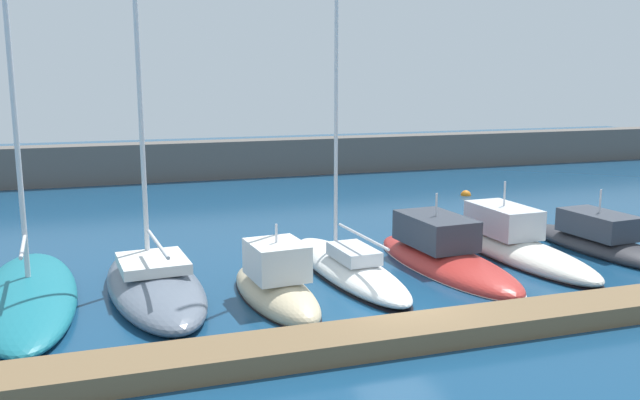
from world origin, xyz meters
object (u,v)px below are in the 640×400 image
object	(u,v)px
motorboat_sand_third	(276,287)
sailboat_white_fourth	(348,265)
sailboat_slate_second	(154,283)
sailboat_teal_nearest	(28,291)
motorboat_ivory_sixth	(514,244)
motorboat_red_fifth	(443,256)
mooring_buoy_orange	(466,195)
motorboat_charcoal_seventh	(601,240)

from	to	relation	value
motorboat_sand_third	sailboat_white_fourth	world-z (taller)	sailboat_white_fourth
sailboat_slate_second	motorboat_sand_third	bearing A→B (deg)	-120.72
sailboat_teal_nearest	motorboat_ivory_sixth	bearing A→B (deg)	-93.15
sailboat_teal_nearest	motorboat_red_fifth	xyz separation A→B (m)	(14.86, -0.41, -0.01)
mooring_buoy_orange	motorboat_red_fifth	bearing A→B (deg)	-123.51
motorboat_charcoal_seventh	mooring_buoy_orange	size ratio (longest dim) A/B	13.44
sailboat_teal_nearest	sailboat_white_fourth	xyz separation A→B (m)	(10.91, -0.42, -0.00)
motorboat_red_fifth	mooring_buoy_orange	world-z (taller)	motorboat_red_fifth
sailboat_teal_nearest	motorboat_sand_third	size ratio (longest dim) A/B	3.06
motorboat_red_fifth	motorboat_charcoal_seventh	xyz separation A→B (m)	(7.37, -0.07, 0.06)
sailboat_teal_nearest	motorboat_charcoal_seventh	bearing A→B (deg)	-94.36
motorboat_red_fifth	motorboat_ivory_sixth	distance (m)	3.47
motorboat_ivory_sixth	motorboat_charcoal_seventh	world-z (taller)	motorboat_ivory_sixth
sailboat_white_fourth	mooring_buoy_orange	world-z (taller)	sailboat_white_fourth
sailboat_slate_second	motorboat_charcoal_seventh	size ratio (longest dim) A/B	1.66
sailboat_white_fourth	motorboat_red_fifth	distance (m)	3.96
sailboat_slate_second	motorboat_red_fifth	xyz separation A→B (m)	(10.91, 0.03, -0.01)
motorboat_sand_third	motorboat_ivory_sixth	world-z (taller)	motorboat_ivory_sixth
mooring_buoy_orange	sailboat_white_fourth	bearing A→B (deg)	-133.90
sailboat_teal_nearest	sailboat_slate_second	bearing A→B (deg)	-99.49
motorboat_sand_third	motorboat_charcoal_seventh	world-z (taller)	motorboat_sand_third
motorboat_ivory_sixth	mooring_buoy_orange	bearing A→B (deg)	-24.32
motorboat_sand_third	sailboat_slate_second	bearing A→B (deg)	58.83
motorboat_charcoal_seventh	motorboat_red_fifth	bearing A→B (deg)	84.63
sailboat_teal_nearest	motorboat_red_fifth	distance (m)	14.87
motorboat_sand_third	mooring_buoy_orange	bearing A→B (deg)	-51.51
motorboat_sand_third	mooring_buoy_orange	world-z (taller)	motorboat_sand_third
sailboat_teal_nearest	sailboat_slate_second	xyz separation A→B (m)	(3.95, -0.44, 0.00)
motorboat_ivory_sixth	sailboat_slate_second	bearing A→B (deg)	89.82
motorboat_sand_third	motorboat_red_fifth	bearing A→B (deg)	-80.28
sailboat_slate_second	motorboat_charcoal_seventh	distance (m)	18.28
motorboat_charcoal_seventh	mooring_buoy_orange	bearing A→B (deg)	-10.60
sailboat_slate_second	motorboat_sand_third	size ratio (longest dim) A/B	2.25
sailboat_slate_second	sailboat_white_fourth	bearing A→B (deg)	-94.31
sailboat_teal_nearest	motorboat_charcoal_seventh	xyz separation A→B (m)	(22.23, -0.48, 0.05)
motorboat_sand_third	motorboat_charcoal_seventh	xyz separation A→B (m)	(14.55, 1.80, -0.02)
sailboat_slate_second	motorboat_ivory_sixth	bearing A→B (deg)	-92.74
motorboat_sand_third	mooring_buoy_orange	size ratio (longest dim) A/B	9.92
motorboat_ivory_sixth	mooring_buoy_orange	distance (m)	13.80
sailboat_teal_nearest	mooring_buoy_orange	bearing A→B (deg)	-64.73
sailboat_slate_second	motorboat_charcoal_seventh	bearing A→B (deg)	-94.59
sailboat_slate_second	sailboat_white_fourth	xyz separation A→B (m)	(6.96, 0.02, -0.01)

